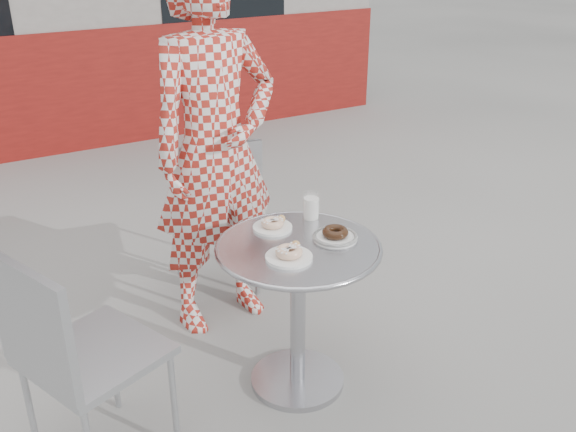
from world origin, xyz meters
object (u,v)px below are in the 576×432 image
seated_person (215,150)px  milk_cup (311,207)px  chair_left (98,397)px  plate_far (273,225)px  bistro_table (298,281)px  plate_checker (335,235)px  chair_far (216,242)px  plate_near (289,254)px

seated_person → milk_cup: (0.22, -0.46, -0.15)m
chair_left → milk_cup: chair_left is taller
plate_far → milk_cup: milk_cup is taller
bistro_table → milk_cup: (0.17, 0.19, 0.21)m
milk_cup → bistro_table: bearing=-133.0°
bistro_table → plate_checker: (0.15, -0.02, 0.18)m
chair_far → plate_far: (-0.05, -0.73, 0.41)m
bistro_table → plate_checker: size_ratio=3.67×
chair_left → milk_cup: size_ratio=7.90×
bistro_table → plate_near: 0.21m
chair_left → plate_near: (0.74, -0.07, 0.41)m
bistro_table → seated_person: seated_person is taller
chair_left → plate_near: bearing=-116.8°
chair_left → seated_person: (0.77, 0.65, 0.60)m
milk_cup → chair_far: bearing=100.4°
plate_far → plate_near: size_ratio=0.91×
seated_person → plate_near: seated_person is taller
bistro_table → milk_cup: size_ratio=5.97×
bistro_table → plate_far: 0.25m
plate_far → chair_left: bearing=-167.5°
plate_far → plate_near: (-0.07, -0.25, 0.00)m
chair_left → plate_checker: (0.98, -0.03, 0.40)m
chair_left → seated_person: bearing=-71.4°
seated_person → plate_near: (-0.03, -0.72, -0.19)m
plate_far → bistro_table: bearing=-86.2°
plate_near → plate_checker: same height
milk_cup → chair_left: bearing=-169.4°
chair_far → seated_person: size_ratio=0.50×
bistro_table → chair_far: bearing=87.4°
plate_near → plate_checker: (0.24, 0.05, -0.00)m
chair_left → plate_far: 0.93m
plate_far → milk_cup: (0.19, 0.01, 0.03)m
chair_left → plate_near: 0.85m
seated_person → plate_far: (0.04, -0.47, -0.19)m
bistro_table → plate_checker: 0.24m
seated_person → chair_left: bearing=-146.6°
chair_far → bistro_table: bearing=97.9°
chair_left → plate_near: chair_left is taller
chair_far → plate_far: size_ratio=5.34×
milk_cup → seated_person: bearing=116.0°
plate_far → milk_cup: size_ratio=1.45×
bistro_table → chair_left: (-0.82, 0.00, -0.23)m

